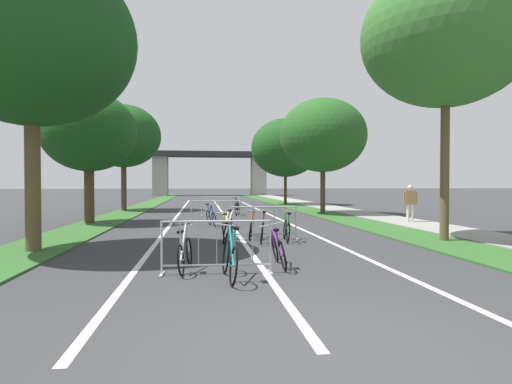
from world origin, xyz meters
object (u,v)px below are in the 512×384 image
tree_left_cypress_far (31,39)px  crowd_barrier_fourth (221,207)px  bicycle_black_2 (237,208)px  crowd_barrier_nearest (217,248)px  bicycle_blue_1 (211,217)px  tree_right_pine_near (446,36)px  bicycle_white_5 (228,229)px  bicycle_purple_4 (278,250)px  tree_right_pine_far (323,135)px  crowd_barrier_second (263,223)px  bicycle_teal_0 (230,258)px  bicycle_silver_6 (185,253)px  bicycle_orange_8 (251,227)px  bicycle_green_7 (287,229)px  tree_left_oak_mid (124,136)px  pedestrian_in_red_jacket (410,200)px  crowd_barrier_third (216,213)px  tree_right_oak_near (285,148)px  bicycle_yellow_3 (227,228)px  tree_left_maple_mid (89,132)px  bicycle_red_9 (262,230)px

tree_left_cypress_far → crowd_barrier_fourth: 13.46m
bicycle_black_2 → tree_left_cypress_far: bearing=-104.8°
crowd_barrier_nearest → bicycle_blue_1: (0.09, 9.15, -0.15)m
tree_right_pine_near → bicycle_white_5: bearing=173.3°
tree_right_pine_near → bicycle_black_2: bearing=114.9°
bicycle_purple_4 → crowd_barrier_nearest: bearing=-155.1°
tree_right_pine_far → crowd_barrier_nearest: size_ratio=3.04×
crowd_barrier_second → bicycle_black_2: crowd_barrier_second is taller
crowd_barrier_nearest → bicycle_teal_0: 0.56m
bicycle_teal_0 → bicycle_silver_6: bearing=129.0°
bicycle_silver_6 → bicycle_orange_8: size_ratio=1.06×
crowd_barrier_nearest → bicycle_orange_8: crowd_barrier_nearest is taller
crowd_barrier_nearest → bicycle_white_5: size_ratio=1.33×
tree_right_pine_near → bicycle_blue_1: size_ratio=5.26×
bicycle_black_2 → bicycle_green_7: bicycle_black_2 is taller
bicycle_purple_4 → bicycle_green_7: 3.93m
tree_left_oak_mid → pedestrian_in_red_jacket: 18.11m
crowd_barrier_nearest → crowd_barrier_third: (0.33, 9.67, 0.00)m
tree_right_oak_near → bicycle_yellow_3: 21.90m
bicycle_yellow_3 → bicycle_silver_6: bearing=-90.0°
tree_right_oak_near → bicycle_purple_4: 26.17m
bicycle_orange_8 → crowd_barrier_third: bearing=-67.7°
crowd_barrier_third → bicycle_purple_4: 9.15m
tree_left_cypress_far → tree_left_oak_mid: size_ratio=1.11×
tree_left_cypress_far → tree_right_pine_near: tree_right_pine_near is taller
tree_left_maple_mid → bicycle_white_5: bearing=-48.9°
tree_right_pine_far → pedestrian_in_red_jacket: 7.04m
crowd_barrier_nearest → bicycle_green_7: (2.29, 4.38, -0.16)m
bicycle_blue_1 → bicycle_purple_4: (1.23, -8.57, -0.01)m
tree_left_cypress_far → tree_right_pine_near: bearing=2.3°
tree_right_oak_near → bicycle_blue_1: 18.43m
crowd_barrier_nearest → bicycle_black_2: 15.20m
tree_left_maple_mid → tree_right_pine_far: size_ratio=0.87×
tree_left_maple_mid → bicycle_teal_0: (5.40, -11.39, -3.63)m
crowd_barrier_fourth → bicycle_orange_8: 9.31m
bicycle_white_5 → pedestrian_in_red_jacket: (8.39, 4.90, 0.65)m
bicycle_white_5 → bicycle_orange_8: size_ratio=1.05×
tree_right_pine_near → bicycle_green_7: (-4.71, 0.76, -5.85)m
crowd_barrier_second → pedestrian_in_red_jacket: size_ratio=1.27×
crowd_barrier_fourth → bicycle_green_7: size_ratio=1.38×
tree_left_maple_mid → tree_right_pine_far: bearing=19.0°
tree_left_maple_mid → crowd_barrier_third: size_ratio=2.65×
crowd_barrier_nearest → crowd_barrier_second: size_ratio=1.01×
bicycle_teal_0 → bicycle_purple_4: bearing=40.5°
tree_left_oak_mid → bicycle_teal_0: (5.54, -20.34, -4.47)m
tree_right_pine_near → bicycle_red_9: 8.03m
tree_left_oak_mid → crowd_barrier_second: (6.96, -15.00, -4.34)m
bicycle_yellow_3 → tree_left_oak_mid: bearing=125.3°
bicycle_purple_4 → bicycle_red_9: bicycle_red_9 is taller
tree_left_oak_mid → crowd_barrier_nearest: tree_left_oak_mid is taller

